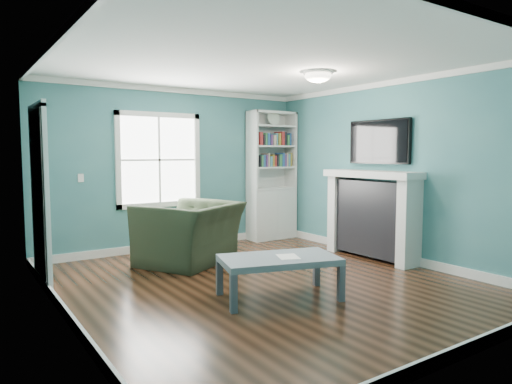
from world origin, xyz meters
TOP-DOWN VIEW (x-y plane):
  - floor at (0.00, 0.00)m, footprint 5.00×5.00m
  - room_walls at (0.00, 0.00)m, footprint 5.00×5.00m
  - trim at (0.00, 0.00)m, footprint 4.50×5.00m
  - window at (-0.30, 2.49)m, footprint 1.40×0.06m
  - bookshelf at (1.77, 2.30)m, footprint 0.90×0.35m
  - fireplace at (2.08, 0.20)m, footprint 0.44×1.58m
  - tv at (2.20, 0.20)m, footprint 0.06×1.10m
  - door at (-2.22, 1.40)m, footprint 0.12×0.98m
  - ceiling_fixture at (0.90, 0.10)m, footprint 0.38×0.38m
  - light_switch at (-1.50, 2.48)m, footprint 0.08×0.01m
  - recliner at (-0.28, 1.43)m, footprint 1.56×1.39m
  - coffee_table at (-0.19, -0.53)m, footprint 1.38×1.00m
  - paper_sheet at (-0.11, -0.59)m, footprint 0.30×0.33m

SIDE VIEW (x-z plane):
  - floor at x=0.00m, z-range 0.00..0.00m
  - coffee_table at x=-0.19m, z-range 0.17..0.62m
  - paper_sheet at x=-0.11m, z-range 0.45..0.45m
  - recliner at x=-0.28m, z-range 0.00..1.15m
  - fireplace at x=2.08m, z-range -0.01..1.29m
  - bookshelf at x=1.77m, z-range -0.23..2.08m
  - door at x=-2.22m, z-range -0.01..2.16m
  - light_switch at x=-1.50m, z-range 1.14..1.26m
  - trim at x=0.00m, z-range -0.06..2.54m
  - window at x=-0.30m, z-range 0.70..2.20m
  - room_walls at x=0.00m, z-range -0.92..4.08m
  - tv at x=2.20m, z-range 1.40..2.05m
  - ceiling_fixture at x=0.90m, z-range 2.47..2.63m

